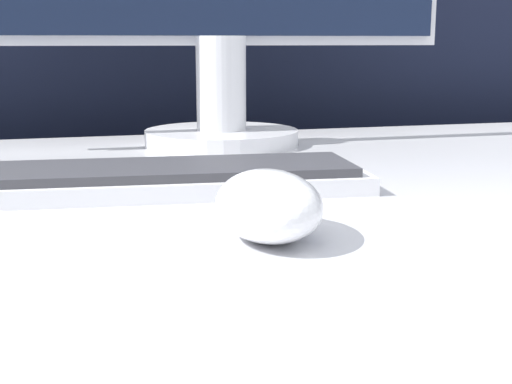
{
  "coord_description": "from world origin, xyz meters",
  "views": [
    {
      "loc": [
        -0.14,
        -0.53,
        0.91
      ],
      "look_at": [
        -0.01,
        -0.05,
        0.8
      ],
      "focal_mm": 50.0,
      "sensor_mm": 36.0,
      "label": 1
    }
  ],
  "objects": [
    {
      "name": "keyboard",
      "position": [
        -0.1,
        0.1,
        0.78
      ],
      "size": [
        0.46,
        0.15,
        0.02
      ],
      "rotation": [
        0.0,
        0.0,
        -0.09
      ],
      "color": "silver",
      "rests_on": "desk"
    },
    {
      "name": "computer_mouse_near",
      "position": [
        -0.01,
        -0.08,
        0.8
      ],
      "size": [
        0.08,
        0.11,
        0.05
      ],
      "rotation": [
        0.0,
        0.0,
        -0.1
      ],
      "color": "white",
      "rests_on": "desk"
    },
    {
      "name": "partition_panel",
      "position": [
        0.0,
        0.63,
        0.51
      ],
      "size": [
        5.0,
        0.03,
        1.02
      ],
      "color": "black",
      "rests_on": "ground_plane"
    }
  ]
}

